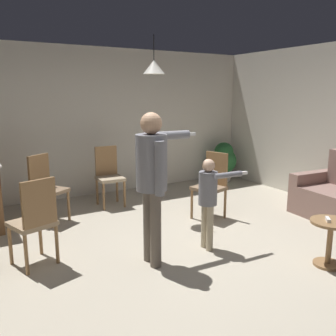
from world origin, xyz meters
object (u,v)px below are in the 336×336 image
(dining_chair_by_counter, at_px, (212,183))
(potted_plant_corner, at_px, (224,160))
(person_child, at_px, (209,194))
(dining_chair_near_wall, at_px, (109,174))
(person_adult, at_px, (153,172))
(side_table_by_couch, at_px, (330,238))
(dining_chair_spare, at_px, (35,219))
(dining_chair_centre_back, at_px, (46,186))
(spare_remote_on_table, at_px, (328,219))

(dining_chair_by_counter, bearing_deg, potted_plant_corner, -60.18)
(person_child, distance_m, dining_chair_near_wall, 2.34)
(person_adult, relative_size, dining_chair_by_counter, 1.68)
(person_adult, xyz_separation_m, person_child, (0.76, 0.01, -0.35))
(side_table_by_couch, relative_size, potted_plant_corner, 0.61)
(person_child, height_order, dining_chair_near_wall, person_child)
(dining_chair_spare, bearing_deg, dining_chair_by_counter, -10.53)
(dining_chair_centre_back, bearing_deg, person_adult, 76.98)
(dining_chair_near_wall, bearing_deg, spare_remote_on_table, 112.45)
(dining_chair_near_wall, height_order, dining_chair_centre_back, same)
(side_table_by_couch, height_order, dining_chair_centre_back, dining_chair_centre_back)
(side_table_by_couch, relative_size, dining_chair_by_counter, 0.52)
(person_adult, relative_size, dining_chair_spare, 1.68)
(spare_remote_on_table, bearing_deg, dining_chair_by_counter, 93.36)
(dining_chair_near_wall, relative_size, potted_plant_corner, 1.18)
(dining_chair_near_wall, bearing_deg, dining_chair_by_counter, 130.96)
(dining_chair_near_wall, relative_size, dining_chair_spare, 1.00)
(dining_chair_by_counter, bearing_deg, dining_chair_spare, 80.17)
(potted_plant_corner, bearing_deg, side_table_by_couch, -111.94)
(spare_remote_on_table, bearing_deg, potted_plant_corner, 67.45)
(dining_chair_centre_back, xyz_separation_m, spare_remote_on_table, (2.34, -3.00, -0.01))
(person_adult, distance_m, dining_chair_spare, 1.37)
(dining_chair_near_wall, distance_m, spare_remote_on_table, 3.55)
(dining_chair_by_counter, xyz_separation_m, dining_chair_near_wall, (-1.12, 1.39, 0.00))
(dining_chair_near_wall, bearing_deg, dining_chair_spare, 51.08)
(dining_chair_centre_back, relative_size, spare_remote_on_table, 7.69)
(person_child, bearing_deg, dining_chair_spare, -104.16)
(person_child, bearing_deg, potted_plant_corner, 140.85)
(potted_plant_corner, distance_m, spare_remote_on_table, 4.03)
(dining_chair_centre_back, distance_m, spare_remote_on_table, 3.81)
(person_adult, relative_size, spare_remote_on_table, 12.96)
(dining_chair_near_wall, xyz_separation_m, spare_remote_on_table, (1.24, -3.32, -0.01))
(dining_chair_centre_back, distance_m, potted_plant_corner, 3.95)
(side_table_by_couch, distance_m, person_adult, 2.07)
(dining_chair_near_wall, distance_m, dining_chair_centre_back, 1.15)
(side_table_by_couch, bearing_deg, dining_chair_spare, 150.08)
(person_child, relative_size, dining_chair_near_wall, 1.12)
(person_child, height_order, dining_chair_centre_back, person_child)
(person_child, distance_m, spare_remote_on_table, 1.34)
(person_adult, xyz_separation_m, spare_remote_on_table, (1.60, -1.01, -0.51))
(person_child, bearing_deg, side_table_by_couch, 42.91)
(dining_chair_by_counter, distance_m, potted_plant_corner, 2.44)
(person_adult, bearing_deg, side_table_by_couch, 60.18)
(spare_remote_on_table, bearing_deg, person_child, 129.77)
(dining_chair_near_wall, bearing_deg, person_child, 101.62)
(person_child, height_order, dining_chair_by_counter, person_child)
(person_adult, relative_size, potted_plant_corner, 1.99)
(person_child, distance_m, dining_chair_spare, 1.99)
(dining_chair_near_wall, xyz_separation_m, potted_plant_corner, (2.78, 0.40, -0.08))
(dining_chair_spare, distance_m, spare_remote_on_table, 3.17)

